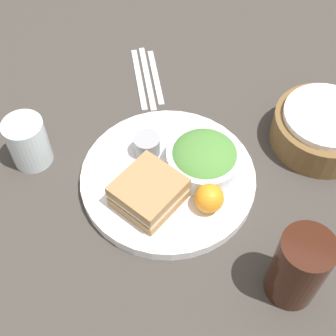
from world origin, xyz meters
name	(u,v)px	position (x,y,z in m)	size (l,w,h in m)	color
ground_plane	(168,182)	(0.00, 0.00, 0.00)	(4.00, 4.00, 0.00)	#3D3833
plate	(168,178)	(0.00, 0.00, 0.01)	(0.31, 0.31, 0.02)	white
sandwich	(149,192)	(0.06, -0.01, 0.05)	(0.13, 0.13, 0.05)	#A37A4C
salad_bowl	(204,158)	(-0.04, 0.05, 0.05)	(0.13, 0.13, 0.06)	silver
dressing_cup	(147,145)	(-0.03, -0.05, 0.04)	(0.05, 0.05, 0.04)	#99999E
orange_wedge	(209,198)	(0.04, 0.09, 0.05)	(0.05, 0.05, 0.05)	orange
drink_glass	(299,268)	(0.12, 0.25, 0.07)	(0.08, 0.08, 0.14)	#38190F
bread_basket	(322,128)	(-0.19, 0.24, 0.04)	(0.19, 0.19, 0.08)	brown
fork	(139,78)	(-0.23, -0.15, 0.00)	(0.19, 0.01, 0.01)	silver
knife	(147,77)	(-0.24, -0.14, 0.00)	(0.20, 0.01, 0.01)	silver
spoon	(156,76)	(-0.25, -0.12, 0.00)	(0.17, 0.01, 0.01)	silver
water_glass	(28,142)	(0.04, -0.25, 0.05)	(0.07, 0.07, 0.10)	silver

